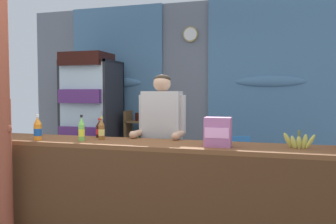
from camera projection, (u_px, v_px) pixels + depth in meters
name	position (u px, v px, depth m)	size (l,w,h in m)	color
ground_plane	(152.00, 213.00, 4.06)	(7.24, 7.24, 0.00)	gray
back_wall_curtained	(187.00, 90.00, 5.54)	(5.43, 0.22, 2.81)	slate
stall_counter	(137.00, 180.00, 3.25)	(3.84, 0.56, 0.92)	brown
timber_post	(2.00, 105.00, 3.27)	(0.18, 0.16, 2.68)	brown
drink_fridge	(91.00, 112.00, 5.36)	(0.79, 0.74, 1.99)	#232328
bottle_shelf_rack	(141.00, 145.00, 5.40)	(0.48, 0.28, 1.12)	brown
plastic_lawn_chair	(231.00, 164.00, 4.44)	(0.57, 0.57, 0.86)	#3884D6
shopkeeper	(162.00, 129.00, 3.78)	(0.53, 0.42, 1.59)	#28282D
soda_bottle_grape_soda	(3.00, 123.00, 3.96)	(0.10, 0.10, 0.30)	#56286B
soda_bottle_cola	(100.00, 129.00, 3.69)	(0.08, 0.08, 0.20)	black
soda_bottle_lime_soda	(82.00, 130.00, 3.43)	(0.06, 0.06, 0.26)	#75C64C
soda_bottle_orange_soda	(38.00, 129.00, 3.47)	(0.08, 0.08, 0.26)	orange
soda_bottle_iced_tea	(101.00, 130.00, 3.52)	(0.06, 0.06, 0.23)	brown
snack_box_wafer	(218.00, 132.00, 3.05)	(0.23, 0.15, 0.26)	#B76699
banana_bunch	(299.00, 141.00, 2.95)	(0.27, 0.06, 0.16)	#CCC14C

